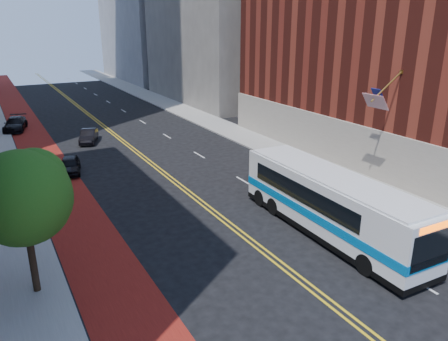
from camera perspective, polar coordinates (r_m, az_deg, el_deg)
ground at (r=21.58m, az=11.52°, el=-14.99°), size 160.00×160.00×0.00m
sidewalk_right at (r=50.94m, az=0.09°, el=5.58°), size 4.00×140.00×0.15m
bus_lane_paint at (r=45.06m, az=-22.86°, el=2.16°), size 3.60×140.00×0.01m
center_line_inner at (r=46.44m, az=-13.18°, el=3.65°), size 0.14×140.00×0.01m
center_line_outer at (r=46.54m, az=-12.75°, el=3.71°), size 0.14×140.00×0.01m
lane_dashes at (r=55.29m, az=-10.59°, el=6.26°), size 0.14×98.20×0.01m
brick_building at (r=42.42m, az=25.43°, el=15.99°), size 18.73×36.00×22.00m
construction_barriers at (r=29.63m, az=21.65°, el=-4.73°), size 1.42×10.91×1.00m
street_tree at (r=20.56m, az=-24.75°, el=-2.78°), size 4.20×4.20×6.70m
transit_bus at (r=26.07m, az=13.51°, el=-4.09°), size 3.22×13.50×3.70m
car_a at (r=37.99m, az=-19.48°, el=0.67°), size 2.38×4.16×1.33m
car_b at (r=47.05m, az=-17.26°, el=4.33°), size 2.78×4.35×1.35m
car_c at (r=55.31m, az=-25.61°, el=5.50°), size 3.29×5.49×1.49m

